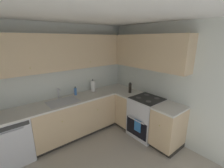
% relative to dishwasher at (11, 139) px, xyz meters
% --- Properties ---
extents(wall_back, '(4.00, 0.05, 2.44)m').
position_rel_dishwasher_xyz_m(wall_back, '(0.80, 0.33, 0.80)').
color(wall_back, silver).
rests_on(wall_back, ground_plane).
extents(wall_right, '(0.05, 3.51, 2.44)m').
position_rel_dishwasher_xyz_m(wall_right, '(2.77, -1.40, 0.80)').
color(wall_right, silver).
rests_on(wall_right, ground_plane).
extents(ceiling, '(4.00, 3.51, 0.05)m').
position_rel_dishwasher_xyz_m(ceiling, '(0.80, -1.40, 2.04)').
color(ceiling, white).
extents(dishwasher, '(0.60, 0.63, 0.85)m').
position_rel_dishwasher_xyz_m(dishwasher, '(0.00, 0.00, 0.00)').
color(dishwasher, silver).
rests_on(dishwasher, ground_plane).
extents(lower_cabinets_back, '(1.84, 0.62, 0.85)m').
position_rel_dishwasher_xyz_m(lower_cabinets_back, '(1.23, 0.00, 0.00)').
color(lower_cabinets_back, tan).
rests_on(lower_cabinets_back, ground_plane).
extents(countertop_back, '(3.05, 0.60, 0.03)m').
position_rel_dishwasher_xyz_m(countertop_back, '(1.22, 0.00, 0.44)').
color(countertop_back, beige).
rests_on(countertop_back, lower_cabinets_back).
extents(lower_cabinets_right, '(0.62, 1.50, 0.85)m').
position_rel_dishwasher_xyz_m(lower_cabinets_right, '(2.45, -1.08, 0.00)').
color(lower_cabinets_right, tan).
rests_on(lower_cabinets_right, ground_plane).
extents(countertop_right, '(0.60, 1.50, 0.03)m').
position_rel_dishwasher_xyz_m(countertop_right, '(2.45, -1.08, 0.44)').
color(countertop_right, beige).
rests_on(countertop_right, lower_cabinets_right).
extents(oven_range, '(0.68, 0.62, 1.03)m').
position_rel_dishwasher_xyz_m(oven_range, '(2.47, -1.01, 0.02)').
color(oven_range, silver).
rests_on(oven_range, ground_plane).
extents(upper_cabinets_back, '(2.73, 0.34, 0.70)m').
position_rel_dishwasher_xyz_m(upper_cabinets_back, '(1.06, 0.14, 1.44)').
color(upper_cabinets_back, tan).
extents(upper_cabinets_right, '(0.32, 2.05, 0.70)m').
position_rel_dishwasher_xyz_m(upper_cabinets_right, '(2.59, -0.72, 1.44)').
color(upper_cabinets_right, tan).
extents(sink, '(0.61, 0.40, 0.10)m').
position_rel_dishwasher_xyz_m(sink, '(0.98, -0.03, 0.42)').
color(sink, '#B7B7BC').
rests_on(sink, countertop_back).
extents(faucet, '(0.07, 0.16, 0.24)m').
position_rel_dishwasher_xyz_m(faucet, '(0.98, 0.18, 0.60)').
color(faucet, silver).
rests_on(faucet, countertop_back).
extents(soap_bottle, '(0.06, 0.06, 0.20)m').
position_rel_dishwasher_xyz_m(soap_bottle, '(1.36, 0.18, 0.54)').
color(soap_bottle, '#3F72BF').
rests_on(soap_bottle, countertop_back).
extents(paper_towel_roll, '(0.11, 0.11, 0.32)m').
position_rel_dishwasher_xyz_m(paper_towel_roll, '(1.82, 0.16, 0.59)').
color(paper_towel_roll, white).
rests_on(paper_towel_roll, countertop_back).
extents(oil_bottle, '(0.07, 0.07, 0.25)m').
position_rel_dishwasher_xyz_m(oil_bottle, '(2.45, -0.49, 0.57)').
color(oil_bottle, black).
rests_on(oil_bottle, countertop_right).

